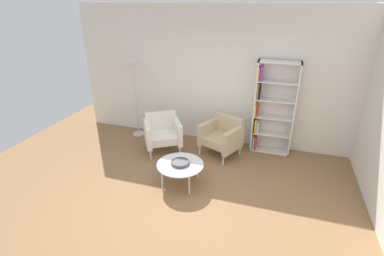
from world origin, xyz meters
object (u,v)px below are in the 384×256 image
at_px(bookshelf_tall, 271,109).
at_px(decorative_bowl, 180,162).
at_px(armchair_near_window, 222,136).
at_px(armchair_by_bookshelf, 162,132).
at_px(coffee_table_low, 180,165).
at_px(floor_lamp_torchiere, 134,74).

xyz_separation_m(bookshelf_tall, decorative_bowl, (-1.34, -1.73, -0.50)).
bearing_deg(bookshelf_tall, armchair_near_window, -152.22).
xyz_separation_m(decorative_bowl, armchair_near_window, (0.46, 1.27, -0.02)).
bearing_deg(armchair_by_bookshelf, armchair_near_window, -21.63).
bearing_deg(coffee_table_low, armchair_by_bookshelf, 126.42).
bearing_deg(decorative_bowl, armchair_near_window, 70.22).
distance_m(armchair_by_bookshelf, floor_lamp_torchiere, 1.43).
bearing_deg(bookshelf_tall, coffee_table_low, -127.71).
relative_size(decorative_bowl, armchair_near_window, 0.35).
xyz_separation_m(bookshelf_tall, coffee_table_low, (-1.34, -1.73, -0.56)).
xyz_separation_m(decorative_bowl, floor_lamp_torchiere, (-1.62, 1.58, 1.01)).
bearing_deg(floor_lamp_torchiere, armchair_by_bookshelf, -31.89).
bearing_deg(coffee_table_low, decorative_bowl, 104.04).
distance_m(bookshelf_tall, armchair_by_bookshelf, 2.28).
bearing_deg(bookshelf_tall, decorative_bowl, -127.71).
xyz_separation_m(armchair_by_bookshelf, floor_lamp_torchiere, (-0.84, 0.53, 1.03)).
xyz_separation_m(armchair_near_window, floor_lamp_torchiere, (-2.08, 0.31, 1.03)).
bearing_deg(coffee_table_low, bookshelf_tall, 52.29).
bearing_deg(armchair_near_window, armchair_by_bookshelf, -145.78).
relative_size(decorative_bowl, floor_lamp_torchiere, 0.18).
relative_size(armchair_by_bookshelf, armchair_near_window, 1.03).
relative_size(bookshelf_tall, floor_lamp_torchiere, 1.09).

